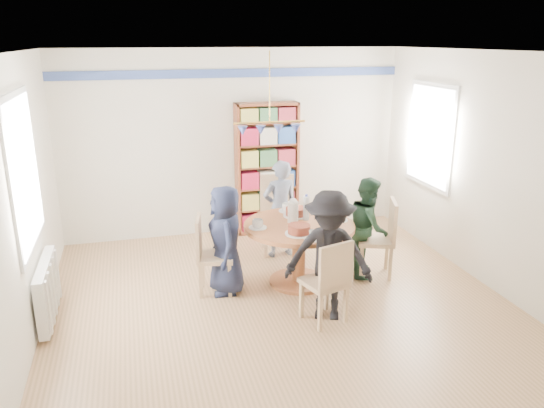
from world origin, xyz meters
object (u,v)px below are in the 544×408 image
object	(u,v)px
chair_far	(278,210)
person_left	(226,240)
chair_left	(209,251)
radiator	(48,290)
dining_table	(299,239)
bookshelf	(267,170)
person_far	(280,209)
chair_near	(329,279)
chair_right	(382,235)
person_right	(368,227)
person_near	(329,256)

from	to	relation	value
chair_far	person_left	world-z (taller)	person_left
chair_left	person_left	size ratio (longest dim) A/B	0.71
radiator	person_left	bearing A→B (deg)	5.81
dining_table	bookshelf	world-z (taller)	bookshelf
chair_far	person_far	distance (m)	0.22
chair_near	chair_left	bearing A→B (deg)	135.60
chair_right	bookshelf	bearing A→B (deg)	116.80
person_left	person_right	xyz separation A→B (m)	(1.77, 0.03, -0.02)
person_right	chair_far	bearing A→B (deg)	60.63
dining_table	chair_far	size ratio (longest dim) A/B	1.24
chair_right	bookshelf	xyz separation A→B (m)	(-0.96, 1.90, 0.43)
chair_left	person_far	xyz separation A→B (m)	(1.08, 0.83, 0.16)
chair_left	person_right	size ratio (longest dim) A/B	0.73
person_right	dining_table	bearing A→B (deg)	113.66
chair_far	bookshelf	bearing A→B (deg)	86.46
chair_near	person_left	xyz separation A→B (m)	(-0.87, 1.00, 0.13)
chair_far	bookshelf	xyz separation A→B (m)	(0.05, 0.77, 0.38)
chair_left	person_near	distance (m)	1.44
bookshelf	chair_near	bearing A→B (deg)	-91.91
radiator	person_near	bearing A→B (deg)	-13.47
radiator	person_far	bearing A→B (deg)	20.92
chair_left	bookshelf	world-z (taller)	bookshelf
chair_near	person_far	world-z (taller)	person_far
chair_left	person_right	xyz separation A→B (m)	(1.97, -0.01, 0.12)
chair_far	chair_near	bearing A→B (deg)	-91.30
person_left	person_far	bearing A→B (deg)	135.55
chair_left	person_near	xyz separation A→B (m)	(1.11, -0.91, 0.19)
chair_left	chair_near	size ratio (longest dim) A/B	0.99
chair_far	person_near	bearing A→B (deg)	-90.16
chair_right	person_right	bearing A→B (deg)	150.07
dining_table	chair_far	xyz separation A→B (m)	(0.05, 1.08, 0.02)
person_near	bookshelf	size ratio (longest dim) A/B	0.71
chair_far	person_far	bearing A→B (deg)	-97.70
person_near	bookshelf	world-z (taller)	bookshelf
chair_right	chair_left	bearing A→B (deg)	177.26
chair_left	chair_right	world-z (taller)	chair_right
chair_right	bookshelf	distance (m)	2.18
chair_left	chair_near	world-z (taller)	chair_near
chair_left	chair_right	size ratio (longest dim) A/B	0.94
chair_near	person_left	size ratio (longest dim) A/B	0.72
person_near	person_left	bearing A→B (deg)	158.19
chair_left	chair_far	xyz separation A→B (m)	(1.11, 1.03, 0.08)
radiator	dining_table	world-z (taller)	dining_table
chair_right	chair_far	world-z (taller)	chair_far
chair_near	bookshelf	world-z (taller)	bookshelf
chair_far	chair_right	bearing A→B (deg)	-48.28
chair_right	dining_table	bearing A→B (deg)	177.24
chair_left	person_right	distance (m)	1.97
chair_right	chair_far	distance (m)	1.52
chair_left	chair_near	xyz separation A→B (m)	(1.06, -1.04, 0.00)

